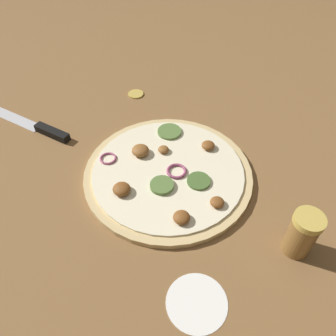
{
  "coord_description": "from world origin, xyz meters",
  "views": [
    {
      "loc": [
        0.18,
        0.42,
        0.5
      ],
      "look_at": [
        0.0,
        0.0,
        0.02
      ],
      "focal_mm": 35.0,
      "sensor_mm": 36.0,
      "label": 1
    }
  ],
  "objects_px": {
    "spice_jar": "(302,234)",
    "loose_cap": "(136,93)",
    "pizza": "(168,172)",
    "knife": "(36,126)"
  },
  "relations": [
    {
      "from": "spice_jar",
      "to": "pizza",
      "type": "bearing_deg",
      "value": -61.16
    },
    {
      "from": "spice_jar",
      "to": "loose_cap",
      "type": "xyz_separation_m",
      "value": [
        0.1,
        -0.54,
        -0.04
      ]
    },
    {
      "from": "pizza",
      "to": "loose_cap",
      "type": "xyz_separation_m",
      "value": [
        -0.04,
        -0.3,
        -0.01
      ]
    },
    {
      "from": "pizza",
      "to": "knife",
      "type": "xyz_separation_m",
      "value": [
        0.23,
        -0.26,
        -0.0
      ]
    },
    {
      "from": "pizza",
      "to": "knife",
      "type": "bearing_deg",
      "value": -49.18
    },
    {
      "from": "pizza",
      "to": "knife",
      "type": "height_order",
      "value": "pizza"
    },
    {
      "from": "spice_jar",
      "to": "loose_cap",
      "type": "distance_m",
      "value": 0.55
    },
    {
      "from": "pizza",
      "to": "knife",
      "type": "relative_size",
      "value": 1.27
    },
    {
      "from": "knife",
      "to": "spice_jar",
      "type": "height_order",
      "value": "spice_jar"
    },
    {
      "from": "pizza",
      "to": "spice_jar",
      "type": "relative_size",
      "value": 3.82
    }
  ]
}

